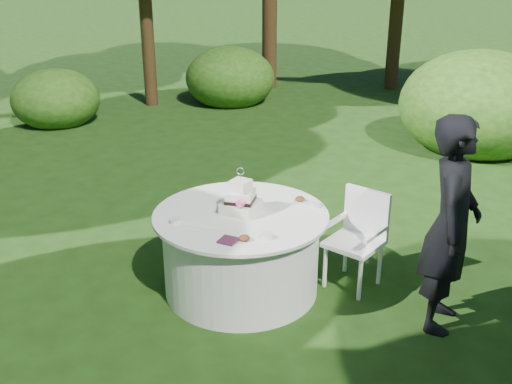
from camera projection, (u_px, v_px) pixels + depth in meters
ground at (242, 289)px, 5.58m from camera, size 80.00×80.00×0.00m
napkins at (228, 240)px, 4.78m from camera, size 0.14×0.14×0.02m
feather_plume at (199, 225)px, 5.04m from camera, size 0.48×0.07×0.01m
guest at (451, 225)px, 4.75m from camera, size 0.46×0.68×1.81m
table at (241, 252)px, 5.43m from camera, size 1.56×1.56×0.77m
cake at (241, 200)px, 5.27m from camera, size 0.30×0.31×0.42m
chair at (359, 232)px, 5.51m from camera, size 0.55×0.54×0.91m
votives at (253, 220)px, 5.11m from camera, size 1.05×0.95×0.04m
petal_cups at (274, 217)px, 5.15m from camera, size 0.19×1.03×0.05m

